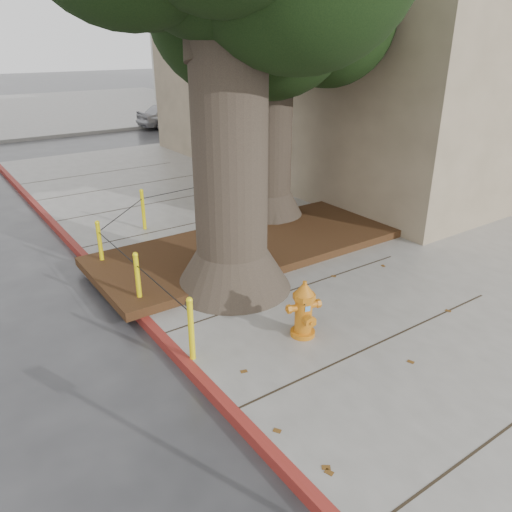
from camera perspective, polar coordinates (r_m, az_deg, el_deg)
The scene contains 12 objects.
ground at distance 7.25m, azimuth 11.22°, elevation -11.89°, with size 140.00×140.00×0.00m, color #28282B.
sidewalk_main at distance 12.93m, azimuth 22.18°, elevation 3.42°, with size 16.00×26.00×0.15m, color slate.
sidewalk_far at distance 35.75m, azimuth -18.40°, elevation 15.94°, with size 16.00×20.00×0.15m, color slate.
curb_red at distance 8.02m, azimuth -12.27°, elevation -7.61°, with size 0.14×26.00×0.16m, color maroon.
planter_bed at distance 10.28m, azimuth -0.62°, elevation 1.14°, with size 6.40×2.60×0.16m, color black.
building_corner at distance 19.08m, azimuth 15.90°, elevation 25.36°, with size 12.00×13.00×10.00m, color tan.
building_side_white at distance 36.26m, azimuth -0.62°, elevation 24.17°, with size 10.00×10.00×9.00m, color silver.
building_side_grey at distance 44.66m, azimuth 1.62°, elevation 25.99°, with size 12.00×14.00×12.00m, color slate.
bollard_ring at distance 9.71m, azimuth -10.88°, elevation 2.09°, with size 3.79×5.39×0.95m.
fire_hydrant at distance 7.25m, azimuth 5.48°, elevation -6.11°, with size 0.47×0.45×0.88m.
car_silver at distance 26.61m, azimuth -9.52°, elevation 15.67°, with size 1.45×3.60×1.23m, color #A8A9AD.
car_red at distance 26.84m, azimuth -4.02°, elevation 15.93°, with size 1.24×3.55×1.17m, color maroon.
Camera 1 is at (-4.44, -3.95, 4.16)m, focal length 35.00 mm.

